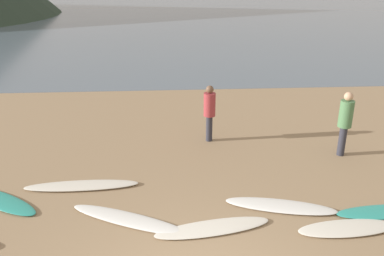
{
  "coord_description": "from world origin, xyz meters",
  "views": [
    {
      "loc": [
        -0.36,
        -4.33,
        4.62
      ],
      "look_at": [
        0.32,
        5.8,
        0.6
      ],
      "focal_mm": 37.9,
      "sensor_mm": 36.0,
      "label": 1
    }
  ],
  "objects_px": {
    "person_0": "(210,109)",
    "person_1": "(345,119)",
    "surfboard_6": "(347,228)",
    "surfboard_4": "(213,228)",
    "surfboard_1": "(1,201)",
    "surfboard_2": "(82,185)",
    "surfboard_3": "(129,219)",
    "surfboard_5": "(281,206)"
  },
  "relations": [
    {
      "from": "person_0",
      "to": "surfboard_6",
      "type": "bearing_deg",
      "value": -90.26
    },
    {
      "from": "surfboard_3",
      "to": "surfboard_6",
      "type": "height_order",
      "value": "surfboard_3"
    },
    {
      "from": "surfboard_5",
      "to": "person_1",
      "type": "xyz_separation_m",
      "value": [
        2.27,
        2.41,
        0.97
      ]
    },
    {
      "from": "surfboard_1",
      "to": "surfboard_2",
      "type": "bearing_deg",
      "value": 52.29
    },
    {
      "from": "surfboard_3",
      "to": "surfboard_6",
      "type": "xyz_separation_m",
      "value": [
        4.15,
        -0.57,
        -0.0
      ]
    },
    {
      "from": "surfboard_2",
      "to": "surfboard_3",
      "type": "height_order",
      "value": "surfboard_2"
    },
    {
      "from": "surfboard_2",
      "to": "surfboard_4",
      "type": "height_order",
      "value": "surfboard_2"
    },
    {
      "from": "surfboard_2",
      "to": "person_1",
      "type": "distance_m",
      "value": 6.73
    },
    {
      "from": "surfboard_1",
      "to": "person_1",
      "type": "height_order",
      "value": "person_1"
    },
    {
      "from": "surfboard_5",
      "to": "person_1",
      "type": "bearing_deg",
      "value": 61.77
    },
    {
      "from": "surfboard_4",
      "to": "surfboard_5",
      "type": "height_order",
      "value": "surfboard_5"
    },
    {
      "from": "person_0",
      "to": "surfboard_3",
      "type": "bearing_deg",
      "value": -143.56
    },
    {
      "from": "surfboard_6",
      "to": "person_0",
      "type": "height_order",
      "value": "person_0"
    },
    {
      "from": "surfboard_2",
      "to": "surfboard_6",
      "type": "height_order",
      "value": "surfboard_2"
    },
    {
      "from": "surfboard_5",
      "to": "surfboard_6",
      "type": "relative_size",
      "value": 1.18
    },
    {
      "from": "surfboard_2",
      "to": "surfboard_4",
      "type": "bearing_deg",
      "value": -33.87
    },
    {
      "from": "surfboard_4",
      "to": "surfboard_6",
      "type": "relative_size",
      "value": 1.17
    },
    {
      "from": "surfboard_3",
      "to": "surfboard_4",
      "type": "xyz_separation_m",
      "value": [
        1.61,
        -0.38,
        -0.01
      ]
    },
    {
      "from": "surfboard_5",
      "to": "person_1",
      "type": "distance_m",
      "value": 3.46
    },
    {
      "from": "surfboard_1",
      "to": "person_0",
      "type": "distance_m",
      "value": 5.69
    },
    {
      "from": "surfboard_2",
      "to": "surfboard_5",
      "type": "height_order",
      "value": "surfboard_5"
    },
    {
      "from": "surfboard_4",
      "to": "person_1",
      "type": "relative_size",
      "value": 1.31
    },
    {
      "from": "surfboard_4",
      "to": "person_0",
      "type": "bearing_deg",
      "value": 75.03
    },
    {
      "from": "surfboard_3",
      "to": "surfboard_4",
      "type": "relative_size",
      "value": 1.14
    },
    {
      "from": "surfboard_4",
      "to": "person_0",
      "type": "xyz_separation_m",
      "value": [
        0.38,
        4.24,
        0.93
      ]
    },
    {
      "from": "surfboard_4",
      "to": "surfboard_1",
      "type": "bearing_deg",
      "value": 154.15
    },
    {
      "from": "surfboard_5",
      "to": "surfboard_2",
      "type": "bearing_deg",
      "value": -179.91
    },
    {
      "from": "person_0",
      "to": "person_1",
      "type": "height_order",
      "value": "person_1"
    },
    {
      "from": "surfboard_2",
      "to": "surfboard_1",
      "type": "bearing_deg",
      "value": -163.12
    },
    {
      "from": "person_1",
      "to": "surfboard_2",
      "type": "bearing_deg",
      "value": 88.52
    },
    {
      "from": "person_0",
      "to": "surfboard_4",
      "type": "bearing_deg",
      "value": -121.38
    },
    {
      "from": "surfboard_3",
      "to": "person_0",
      "type": "relative_size",
      "value": 1.57
    },
    {
      "from": "surfboard_3",
      "to": "person_0",
      "type": "height_order",
      "value": "person_0"
    },
    {
      "from": "surfboard_4",
      "to": "surfboard_2",
      "type": "bearing_deg",
      "value": 137.58
    },
    {
      "from": "person_0",
      "to": "person_1",
      "type": "distance_m",
      "value": 3.58
    },
    {
      "from": "surfboard_2",
      "to": "surfboard_6",
      "type": "distance_m",
      "value": 5.67
    },
    {
      "from": "person_1",
      "to": "surfboard_6",
      "type": "bearing_deg",
      "value": 146.92
    },
    {
      "from": "surfboard_6",
      "to": "surfboard_4",
      "type": "bearing_deg",
      "value": 172.19
    },
    {
      "from": "surfboard_1",
      "to": "surfboard_3",
      "type": "bearing_deg",
      "value": 16.45
    },
    {
      "from": "surfboard_1",
      "to": "surfboard_5",
      "type": "height_order",
      "value": "surfboard_5"
    },
    {
      "from": "person_1",
      "to": "surfboard_1",
      "type": "bearing_deg",
      "value": 89.96
    },
    {
      "from": "surfboard_5",
      "to": "surfboard_1",
      "type": "bearing_deg",
      "value": -170.96
    }
  ]
}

